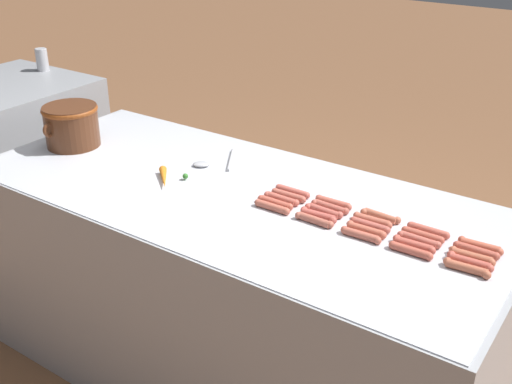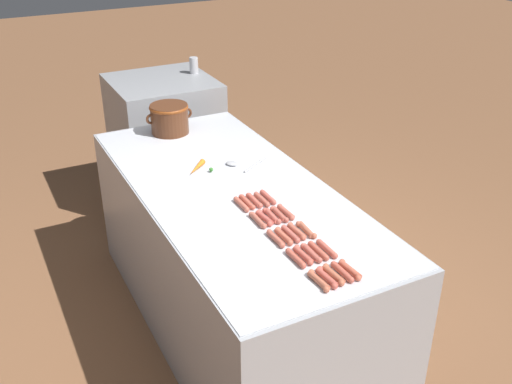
# 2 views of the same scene
# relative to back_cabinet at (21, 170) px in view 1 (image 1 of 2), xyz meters

# --- Properties ---
(ground_plane) EXTENTS (20.00, 20.00, 0.00)m
(ground_plane) POSITION_rel_back_cabinet_xyz_m (-0.18, -1.63, -0.51)
(ground_plane) COLOR brown
(griddle_counter) EXTENTS (0.94, 2.15, 0.90)m
(griddle_counter) POSITION_rel_back_cabinet_xyz_m (-0.18, -1.63, -0.06)
(griddle_counter) COLOR #ADAFB5
(griddle_counter) RESTS_ON ground_plane
(back_cabinet) EXTENTS (0.74, 0.74, 1.01)m
(back_cabinet) POSITION_rel_back_cabinet_xyz_m (0.00, 0.00, 0.00)
(back_cabinet) COLOR #939599
(back_cabinet) RESTS_ON ground_plane
(hot_dog_0) EXTENTS (0.03, 0.15, 0.03)m
(hot_dog_0) POSITION_rel_back_cabinet_xyz_m (-0.23, -2.55, 0.41)
(hot_dog_0) COLOR #C9684A
(hot_dog_0) RESTS_ON griddle_counter
(hot_dog_1) EXTENTS (0.03, 0.15, 0.03)m
(hot_dog_1) POSITION_rel_back_cabinet_xyz_m (-0.23, -2.37, 0.41)
(hot_dog_1) COLOR #CA5C48
(hot_dog_1) RESTS_ON griddle_counter
(hot_dog_2) EXTENTS (0.03, 0.15, 0.03)m
(hot_dog_2) POSITION_rel_back_cabinet_xyz_m (-0.23, -2.19, 0.41)
(hot_dog_2) COLOR #CB6550
(hot_dog_2) RESTS_ON griddle_counter
(hot_dog_3) EXTENTS (0.03, 0.15, 0.03)m
(hot_dog_3) POSITION_rel_back_cabinet_xyz_m (-0.23, -2.01, 0.41)
(hot_dog_3) COLOR #C06450
(hot_dog_3) RESTS_ON griddle_counter
(hot_dog_4) EXTENTS (0.03, 0.15, 0.03)m
(hot_dog_4) POSITION_rel_back_cabinet_xyz_m (-0.23, -1.84, 0.41)
(hot_dog_4) COLOR #CC6650
(hot_dog_4) RESTS_ON griddle_counter
(hot_dog_5) EXTENTS (0.03, 0.15, 0.03)m
(hot_dog_5) POSITION_rel_back_cabinet_xyz_m (-0.19, -2.54, 0.41)
(hot_dog_5) COLOR #CB5A4B
(hot_dog_5) RESTS_ON griddle_counter
(hot_dog_6) EXTENTS (0.03, 0.15, 0.03)m
(hot_dog_6) POSITION_rel_back_cabinet_xyz_m (-0.19, -2.36, 0.41)
(hot_dog_6) COLOR #CB5C4C
(hot_dog_6) RESTS_ON griddle_counter
(hot_dog_7) EXTENTS (0.03, 0.15, 0.03)m
(hot_dog_7) POSITION_rel_back_cabinet_xyz_m (-0.19, -2.19, 0.41)
(hot_dog_7) COLOR #CB644C
(hot_dog_7) RESTS_ON griddle_counter
(hot_dog_8) EXTENTS (0.04, 0.15, 0.03)m
(hot_dog_8) POSITION_rel_back_cabinet_xyz_m (-0.19, -2.01, 0.41)
(hot_dog_8) COLOR #CB5B4F
(hot_dog_8) RESTS_ON griddle_counter
(hot_dog_9) EXTENTS (0.03, 0.15, 0.03)m
(hot_dog_9) POSITION_rel_back_cabinet_xyz_m (-0.19, -1.83, 0.41)
(hot_dog_9) COLOR #CA5D48
(hot_dog_9) RESTS_ON griddle_counter
(hot_dog_10) EXTENTS (0.03, 0.15, 0.03)m
(hot_dog_10) POSITION_rel_back_cabinet_xyz_m (-0.16, -2.54, 0.41)
(hot_dog_10) COLOR #C36749
(hot_dog_10) RESTS_ON griddle_counter
(hot_dog_11) EXTENTS (0.03, 0.15, 0.03)m
(hot_dog_11) POSITION_rel_back_cabinet_xyz_m (-0.15, -2.36, 0.41)
(hot_dog_11) COLOR #C66151
(hot_dog_11) RESTS_ON griddle_counter
(hot_dog_12) EXTENTS (0.03, 0.15, 0.03)m
(hot_dog_12) POSITION_rel_back_cabinet_xyz_m (-0.15, -2.19, 0.41)
(hot_dog_12) COLOR #C45F51
(hot_dog_12) RESTS_ON griddle_counter
(hot_dog_13) EXTENTS (0.03, 0.15, 0.03)m
(hot_dog_13) POSITION_rel_back_cabinet_xyz_m (-0.15, -2.01, 0.41)
(hot_dog_13) COLOR #C85E50
(hot_dog_13) RESTS_ON griddle_counter
(hot_dog_14) EXTENTS (0.03, 0.15, 0.03)m
(hot_dog_14) POSITION_rel_back_cabinet_xyz_m (-0.16, -1.83, 0.41)
(hot_dog_14) COLOR #CD6150
(hot_dog_14) RESTS_ON griddle_counter
(hot_dog_15) EXTENTS (0.03, 0.15, 0.03)m
(hot_dog_15) POSITION_rel_back_cabinet_xyz_m (-0.11, -2.54, 0.41)
(hot_dog_15) COLOR #C65A47
(hot_dog_15) RESTS_ON griddle_counter
(hot_dog_16) EXTENTS (0.03, 0.15, 0.03)m
(hot_dog_16) POSITION_rel_back_cabinet_xyz_m (-0.12, -2.36, 0.41)
(hot_dog_16) COLOR #C65D48
(hot_dog_16) RESTS_ON griddle_counter
(hot_dog_17) EXTENTS (0.03, 0.15, 0.03)m
(hot_dog_17) POSITION_rel_back_cabinet_xyz_m (-0.12, -2.18, 0.41)
(hot_dog_17) COLOR #C8654E
(hot_dog_17) RESTS_ON griddle_counter
(hot_dog_18) EXTENTS (0.03, 0.15, 0.03)m
(hot_dog_18) POSITION_rel_back_cabinet_xyz_m (-0.11, -2.01, 0.41)
(hot_dog_18) COLOR #C25E4E
(hot_dog_18) RESTS_ON griddle_counter
(hot_dog_19) EXTENTS (0.03, 0.15, 0.03)m
(hot_dog_19) POSITION_rel_back_cabinet_xyz_m (-0.12, -1.84, 0.41)
(hot_dog_19) COLOR #C16250
(hot_dog_19) RESTS_ON griddle_counter
(hot_dog_20) EXTENTS (0.03, 0.15, 0.03)m
(hot_dog_20) POSITION_rel_back_cabinet_xyz_m (-0.08, -2.54, 0.41)
(hot_dog_20) COLOR #CD6147
(hot_dog_20) RESTS_ON griddle_counter
(hot_dog_21) EXTENTS (0.03, 0.15, 0.03)m
(hot_dog_21) POSITION_rel_back_cabinet_xyz_m (-0.07, -2.37, 0.41)
(hot_dog_21) COLOR #CC604E
(hot_dog_21) RESTS_ON griddle_counter
(hot_dog_22) EXTENTS (0.04, 0.15, 0.03)m
(hot_dog_22) POSITION_rel_back_cabinet_xyz_m (-0.07, -2.19, 0.41)
(hot_dog_22) COLOR #C1674C
(hot_dog_22) RESTS_ON griddle_counter
(hot_dog_23) EXTENTS (0.03, 0.15, 0.03)m
(hot_dog_23) POSITION_rel_back_cabinet_xyz_m (-0.07, -2.01, 0.41)
(hot_dog_23) COLOR #C7614E
(hot_dog_23) RESTS_ON griddle_counter
(hot_dog_24) EXTENTS (0.03, 0.15, 0.03)m
(hot_dog_24) POSITION_rel_back_cabinet_xyz_m (-0.08, -1.83, 0.41)
(hot_dog_24) COLOR #CB5F51
(hot_dog_24) RESTS_ON griddle_counter
(bean_pot) EXTENTS (0.31, 0.25, 0.18)m
(bean_pot) POSITION_rel_back_cabinet_xyz_m (-0.21, -0.76, 0.50)
(bean_pot) COLOR #562D19
(bean_pot) RESTS_ON griddle_counter
(serving_spoon) EXTENTS (0.25, 0.17, 0.02)m
(serving_spoon) POSITION_rel_back_cabinet_xyz_m (-0.03, -1.40, 0.40)
(serving_spoon) COLOR #B7B7BC
(serving_spoon) RESTS_ON griddle_counter
(carrot) EXTENTS (0.14, 0.14, 0.03)m
(carrot) POSITION_rel_back_cabinet_xyz_m (-0.26, -1.36, 0.41)
(carrot) COLOR orange
(carrot) RESTS_ON griddle_counter
(soda_can) EXTENTS (0.07, 0.07, 0.12)m
(soda_can) POSITION_rel_back_cabinet_xyz_m (0.28, 0.04, 0.57)
(soda_can) COLOR #BCBCC1
(soda_can) RESTS_ON back_cabinet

